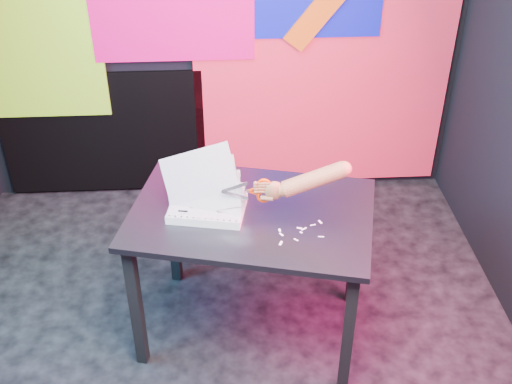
{
  "coord_description": "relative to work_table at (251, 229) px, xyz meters",
  "views": [
    {
      "loc": [
        0.02,
        -2.19,
        2.48
      ],
      "look_at": [
        0.16,
        0.14,
        0.87
      ],
      "focal_mm": 45.0,
      "sensor_mm": 36.0,
      "label": 1
    }
  ],
  "objects": [
    {
      "name": "room",
      "position": [
        -0.14,
        -0.16,
        0.7
      ],
      "size": [
        3.01,
        3.01,
        2.71
      ],
      "color": "black",
      "rests_on": "ground"
    },
    {
      "name": "backdrop",
      "position": [
        -0.08,
        1.3,
        0.31
      ],
      "size": [
        2.88,
        0.05,
        2.08
      ],
      "color": "#EA2340",
      "rests_on": "ground"
    },
    {
      "name": "scissors",
      "position": [
        0.04,
        -0.03,
        0.24
      ],
      "size": [
        0.22,
        0.02,
        0.13
      ],
      "rotation": [
        0.0,
        0.0,
        -0.03
      ],
      "color": "silver",
      "rests_on": "printout_stack"
    },
    {
      "name": "printout_stack",
      "position": [
        -0.2,
        0.02,
        0.13
      ],
      "size": [
        0.4,
        0.31,
        0.33
      ],
      "rotation": [
        0.0,
        0.0,
        -0.19
      ],
      "color": "white",
      "rests_on": "work_table"
    },
    {
      "name": "paper_clippings",
      "position": [
        0.2,
        -0.17,
        0.1
      ],
      "size": [
        0.21,
        0.17,
        0.0
      ],
      "color": "white",
      "rests_on": "work_table"
    },
    {
      "name": "work_table",
      "position": [
        0.0,
        0.0,
        0.0
      ],
      "size": [
        1.24,
        0.97,
        0.75
      ],
      "rotation": [
        0.0,
        0.0,
        -0.24
      ],
      "color": "black",
      "rests_on": "ground"
    },
    {
      "name": "hand_forearm",
      "position": [
        0.24,
        -0.04,
        0.28
      ],
      "size": [
        0.42,
        0.08,
        0.19
      ],
      "rotation": [
        0.0,
        0.0,
        -0.03
      ],
      "color": "#AC724D",
      "rests_on": "work_table"
    }
  ]
}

